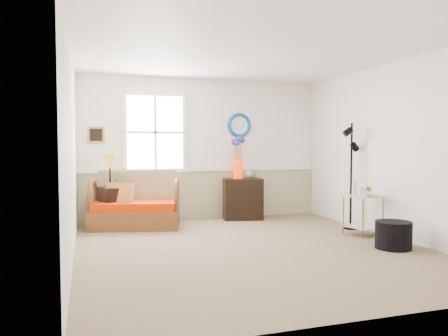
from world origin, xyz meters
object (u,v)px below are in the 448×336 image
object	(u,v)px
loveseat	(135,199)
floor_lamp	(351,176)
ottoman	(393,235)
lamp_stand	(112,207)
cabinet	(243,199)
side_table	(363,215)

from	to	relation	value
loveseat	floor_lamp	distance (m)	3.58
loveseat	ottoman	world-z (taller)	loveseat
ottoman	lamp_stand	bearing A→B (deg)	142.29
ottoman	cabinet	bearing A→B (deg)	111.73
ottoman	loveseat	bearing A→B (deg)	140.61
loveseat	side_table	bearing A→B (deg)	-14.05
side_table	ottoman	bearing A→B (deg)	-98.84
lamp_stand	ottoman	bearing A→B (deg)	-37.71
lamp_stand	side_table	size ratio (longest dim) A/B	1.09
side_table	lamp_stand	bearing A→B (deg)	153.10
loveseat	floor_lamp	world-z (taller)	floor_lamp
loveseat	side_table	distance (m)	3.65
floor_lamp	lamp_stand	bearing A→B (deg)	168.15
loveseat	lamp_stand	xyz separation A→B (m)	(-0.37, 0.14, -0.13)
loveseat	side_table	xyz separation A→B (m)	(3.23, -1.69, -0.16)
lamp_stand	cabinet	size ratio (longest dim) A/B	0.89
cabinet	side_table	size ratio (longest dim) A/B	1.24
floor_lamp	ottoman	world-z (taller)	floor_lamp
loveseat	ottoman	size ratio (longest dim) A/B	3.04
cabinet	ottoman	bearing A→B (deg)	-57.47
cabinet	loveseat	bearing A→B (deg)	-162.27
floor_lamp	ottoman	xyz separation A→B (m)	(-0.26, -1.38, -0.68)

